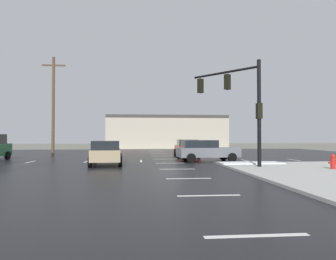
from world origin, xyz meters
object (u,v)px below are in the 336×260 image
traffic_signal_mast (239,97)px  sedan_tan (106,152)px  utility_pole_far (53,104)px  fire_hydrant (333,161)px  sedan_grey (206,150)px  sedan_red (187,148)px

traffic_signal_mast → sedan_tan: size_ratio=1.34×
utility_pole_far → fire_hydrant: bearing=-39.8°
traffic_signal_mast → fire_hydrant: bearing=-161.5°
fire_hydrant → sedan_grey: size_ratio=0.17×
fire_hydrant → utility_pole_far: utility_pole_far is taller
traffic_signal_mast → sedan_red: traffic_signal_mast is taller
sedan_grey → utility_pole_far: size_ratio=0.48×
sedan_tan → utility_pole_far: size_ratio=0.48×
fire_hydrant → sedan_red: bearing=116.1°
sedan_red → utility_pole_far: utility_pole_far is taller
sedan_grey → utility_pole_far: bearing=142.9°
fire_hydrant → traffic_signal_mast: bearing=147.5°
utility_pole_far → sedan_red: bearing=-14.5°
sedan_tan → utility_pole_far: utility_pole_far is taller
traffic_signal_mast → sedan_grey: 5.72m
traffic_signal_mast → fire_hydrant: traffic_signal_mast is taller
sedan_red → sedan_grey: same height
traffic_signal_mast → sedan_grey: (-1.11, 4.47, -3.39)m
sedan_red → sedan_tan: bearing=141.6°
traffic_signal_mast → utility_pole_far: size_ratio=0.64×
sedan_red → sedan_grey: (0.66, -5.08, 0.00)m
traffic_signal_mast → utility_pole_far: bearing=9.2°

